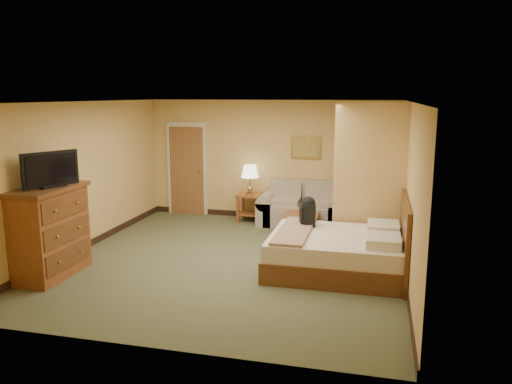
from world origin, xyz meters
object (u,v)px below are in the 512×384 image
(coffee_table, at_px, (301,220))
(dresser, at_px, (50,231))
(loveseat, at_px, (302,211))
(bed, at_px, (343,252))

(coffee_table, bearing_deg, dresser, -137.45)
(loveseat, distance_m, coffee_table, 0.82)
(coffee_table, height_order, dresser, dresser)
(coffee_table, distance_m, bed, 2.08)
(dresser, bearing_deg, loveseat, 50.18)
(coffee_table, bearing_deg, bed, -63.07)
(bed, bearing_deg, loveseat, 111.40)
(dresser, bearing_deg, bed, 15.78)
(loveseat, height_order, bed, bed)
(loveseat, relative_size, coffee_table, 2.64)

